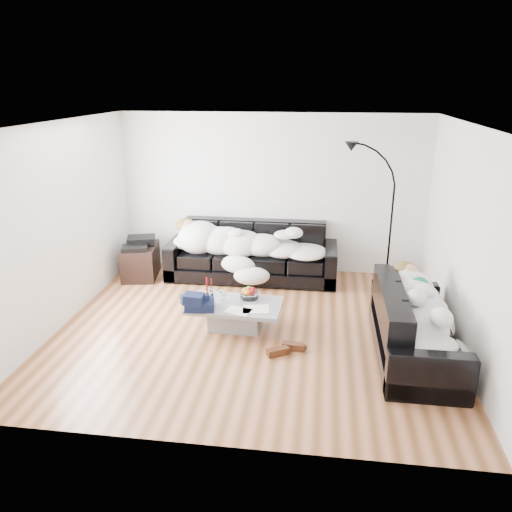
# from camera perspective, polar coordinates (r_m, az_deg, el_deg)

# --- Properties ---
(ground) EXTENTS (5.00, 5.00, 0.00)m
(ground) POSITION_cam_1_polar(r_m,az_deg,el_deg) (6.59, -0.36, -8.27)
(ground) COLOR brown
(ground) RESTS_ON ground
(wall_back) EXTENTS (5.00, 0.02, 2.60)m
(wall_back) POSITION_cam_1_polar(r_m,az_deg,el_deg) (8.26, 1.84, 7.08)
(wall_back) COLOR silver
(wall_back) RESTS_ON ground
(wall_left) EXTENTS (0.02, 4.50, 2.60)m
(wall_left) POSITION_cam_1_polar(r_m,az_deg,el_deg) (6.90, -21.45, 3.25)
(wall_left) COLOR silver
(wall_left) RESTS_ON ground
(wall_right) EXTENTS (0.02, 4.50, 2.60)m
(wall_right) POSITION_cam_1_polar(r_m,az_deg,el_deg) (6.27, 22.88, 1.53)
(wall_right) COLOR silver
(wall_right) RESTS_ON ground
(ceiling) EXTENTS (5.00, 5.00, 0.00)m
(ceiling) POSITION_cam_1_polar(r_m,az_deg,el_deg) (5.86, -0.41, 14.89)
(ceiling) COLOR white
(ceiling) RESTS_ON ground
(sofa_back) EXTENTS (2.72, 0.94, 0.89)m
(sofa_back) POSITION_cam_1_polar(r_m,az_deg,el_deg) (8.07, -0.47, 0.48)
(sofa_back) COLOR black
(sofa_back) RESTS_ON ground
(sofa_right) EXTENTS (0.86, 2.01, 0.82)m
(sofa_right) POSITION_cam_1_polar(r_m,az_deg,el_deg) (6.12, 17.82, -7.30)
(sofa_right) COLOR black
(sofa_right) RESTS_ON ground
(sleeper_back) EXTENTS (2.30, 0.80, 0.46)m
(sleeper_back) POSITION_cam_1_polar(r_m,az_deg,el_deg) (7.96, -0.52, 1.76)
(sleeper_back) COLOR white
(sleeper_back) RESTS_ON sofa_back
(sleeper_right) EXTENTS (0.73, 1.73, 0.42)m
(sleeper_right) POSITION_cam_1_polar(r_m,az_deg,el_deg) (6.03, 18.04, -5.39)
(sleeper_right) COLOR white
(sleeper_right) RESTS_ON sofa_right
(teal_cushion) EXTENTS (0.42, 0.38, 0.20)m
(teal_cushion) POSITION_cam_1_polar(r_m,az_deg,el_deg) (6.55, 16.72, -2.41)
(teal_cushion) COLOR #0F6E47
(teal_cushion) RESTS_ON sofa_right
(coffee_table) EXTENTS (1.22, 0.75, 0.35)m
(coffee_table) POSITION_cam_1_polar(r_m,az_deg,el_deg) (6.53, -2.39, -6.85)
(coffee_table) COLOR #939699
(coffee_table) RESTS_ON ground
(fruit_bowl) EXTENTS (0.27, 0.27, 0.15)m
(fruit_bowl) POSITION_cam_1_polar(r_m,az_deg,el_deg) (6.58, -0.78, -4.24)
(fruit_bowl) COLOR white
(fruit_bowl) RESTS_ON coffee_table
(wine_glass_a) EXTENTS (0.07, 0.07, 0.15)m
(wine_glass_a) POSITION_cam_1_polar(r_m,az_deg,el_deg) (6.54, -3.92, -4.42)
(wine_glass_a) COLOR white
(wine_glass_a) RESTS_ON coffee_table
(wine_glass_b) EXTENTS (0.09, 0.09, 0.19)m
(wine_glass_b) POSITION_cam_1_polar(r_m,az_deg,el_deg) (6.53, -5.16, -4.33)
(wine_glass_b) COLOR white
(wine_glass_b) RESTS_ON coffee_table
(wine_glass_c) EXTENTS (0.07, 0.07, 0.16)m
(wine_glass_c) POSITION_cam_1_polar(r_m,az_deg,el_deg) (6.44, -3.57, -4.73)
(wine_glass_c) COLOR white
(wine_glass_c) RESTS_ON coffee_table
(candle_left) EXTENTS (0.05, 0.05, 0.25)m
(candle_left) POSITION_cam_1_polar(r_m,az_deg,el_deg) (6.69, -5.65, -3.46)
(candle_left) COLOR maroon
(candle_left) RESTS_ON coffee_table
(candle_right) EXTENTS (0.05, 0.05, 0.23)m
(candle_right) POSITION_cam_1_polar(r_m,az_deg,el_deg) (6.68, -5.11, -3.54)
(candle_right) COLOR maroon
(candle_right) RESTS_ON coffee_table
(newspaper_a) EXTENTS (0.37, 0.30, 0.01)m
(newspaper_a) POSITION_cam_1_polar(r_m,az_deg,el_deg) (6.29, -0.02, -6.07)
(newspaper_a) COLOR silver
(newspaper_a) RESTS_ON coffee_table
(newspaper_b) EXTENTS (0.36, 0.30, 0.01)m
(newspaper_b) POSITION_cam_1_polar(r_m,az_deg,el_deg) (6.25, -2.05, -6.24)
(newspaper_b) COLOR silver
(newspaper_b) RESTS_ON coffee_table
(navy_jacket) EXTENTS (0.46, 0.42, 0.20)m
(navy_jacket) POSITION_cam_1_polar(r_m,az_deg,el_deg) (6.26, -6.85, -4.63)
(navy_jacket) COLOR black
(navy_jacket) RESTS_ON coffee_table
(shoes) EXTENTS (0.51, 0.44, 0.10)m
(shoes) POSITION_cam_1_polar(r_m,az_deg,el_deg) (6.04, 3.29, -10.55)
(shoes) COLOR #472311
(shoes) RESTS_ON ground
(av_cabinet) EXTENTS (0.64, 0.84, 0.52)m
(av_cabinet) POSITION_cam_1_polar(r_m,az_deg,el_deg) (8.40, -13.05, -0.59)
(av_cabinet) COLOR black
(av_cabinet) RESTS_ON ground
(stereo) EXTENTS (0.52, 0.45, 0.13)m
(stereo) POSITION_cam_1_polar(r_m,az_deg,el_deg) (8.30, -13.22, 1.53)
(stereo) COLOR black
(stereo) RESTS_ON av_cabinet
(floor_lamp) EXTENTS (0.76, 0.50, 1.96)m
(floor_lamp) POSITION_cam_1_polar(r_m,az_deg,el_deg) (7.94, 15.17, 3.51)
(floor_lamp) COLOR black
(floor_lamp) RESTS_ON ground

